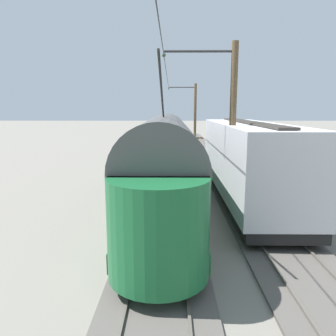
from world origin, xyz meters
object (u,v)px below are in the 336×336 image
boxcar_far_siding (248,160)px  catenary_pole_mid_near (230,128)px  catenary_pole_foreground (194,116)px  flatcar_adjacent (313,178)px  vintage_streetcar (165,159)px

boxcar_far_siding → catenary_pole_mid_near: catenary_pole_mid_near is taller
catenary_pole_foreground → catenary_pole_mid_near: same height
flatcar_adjacent → catenary_pole_foreground: (5.26, -18.33, 2.97)m
flatcar_adjacent → catenary_pole_foreground: catenary_pole_foreground is taller
vintage_streetcar → catenary_pole_mid_near: catenary_pole_mid_near is taller
vintage_streetcar → boxcar_far_siding: 4.05m
vintage_streetcar → catenary_pole_mid_near: size_ratio=2.41×
boxcar_far_siding → catenary_pole_foreground: (1.23, -20.09, 1.67)m
vintage_streetcar → catenary_pole_mid_near: 3.53m
boxcar_far_siding → catenary_pole_mid_near: size_ratio=1.62×
boxcar_far_siding → catenary_pole_foreground: 20.20m
flatcar_adjacent → boxcar_far_siding: (4.03, 1.77, 1.30)m
catenary_pole_foreground → catenary_pole_mid_near: 21.93m
flatcar_adjacent → catenary_pole_mid_near: size_ratio=1.64×
vintage_streetcar → catenary_pole_foreground: catenary_pole_foreground is taller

